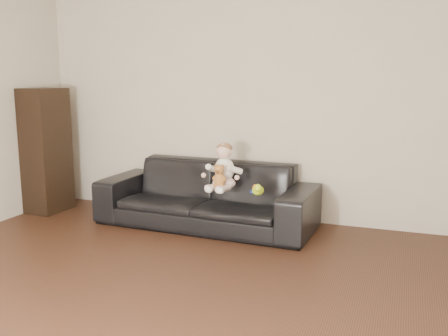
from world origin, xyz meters
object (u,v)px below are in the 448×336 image
at_px(teddy_bear, 219,176).
at_px(cabinet, 46,151).
at_px(sofa, 206,195).
at_px(toy_green, 258,190).
at_px(baby, 224,169).
at_px(toy_rattle, 255,188).
at_px(toy_blue_disc, 255,192).

bearing_deg(teddy_bear, cabinet, -150.63).
distance_m(sofa, toy_green, 0.71).
relative_size(sofa, teddy_bear, 10.23).
relative_size(cabinet, teddy_bear, 6.43).
bearing_deg(cabinet, sofa, 5.04).
bearing_deg(baby, teddy_bear, -66.27).
height_order(sofa, toy_green, sofa).
bearing_deg(toy_green, teddy_bear, -177.02).
height_order(baby, toy_green, baby).
bearing_deg(sofa, cabinet, -175.05).
bearing_deg(teddy_bear, toy_rattle, 63.09).
distance_m(sofa, cabinet, 2.03).
distance_m(toy_green, toy_rattle, 0.18).
relative_size(toy_rattle, toy_blue_disc, 0.55).
xyz_separation_m(toy_green, toy_rattle, (-0.08, 0.16, -0.02)).
relative_size(baby, toy_rattle, 8.06).
relative_size(teddy_bear, toy_green, 1.61).
relative_size(cabinet, toy_rattle, 24.41).
bearing_deg(baby, toy_green, 2.55).
bearing_deg(sofa, toy_green, -18.72).
relative_size(sofa, toy_rattle, 38.83).
distance_m(sofa, teddy_bear, 0.46).
height_order(cabinet, teddy_bear, cabinet).
height_order(cabinet, toy_green, cabinet).
height_order(sofa, baby, baby).
distance_m(toy_green, toy_blue_disc, 0.13).
relative_size(baby, teddy_bear, 2.12).
xyz_separation_m(cabinet, toy_green, (2.64, -0.16, -0.23)).
height_order(toy_rattle, toy_blue_disc, toy_rattle).
xyz_separation_m(cabinet, toy_rattle, (2.56, -0.01, -0.25)).
bearing_deg(toy_rattle, toy_blue_disc, -69.52).
xyz_separation_m(cabinet, toy_blue_disc, (2.58, -0.05, -0.27)).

